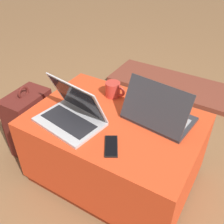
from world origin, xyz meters
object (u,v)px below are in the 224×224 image
(cell_phone, at_px, (111,146))
(laptop_far, at_px, (158,114))
(backpack, at_px, (30,124))
(coffee_mug, at_px, (113,90))
(laptop_near, at_px, (72,114))

(cell_phone, bearing_deg, laptop_far, -140.80)
(backpack, xyz_separation_m, coffee_mug, (0.52, 0.27, 0.30))
(cell_phone, relative_size, coffee_mug, 1.21)
(laptop_far, distance_m, backpack, 0.93)
(backpack, distance_m, coffee_mug, 0.66)
(laptop_far, relative_size, coffee_mug, 2.94)
(cell_phone, distance_m, coffee_mug, 0.46)
(cell_phone, bearing_deg, backpack, -40.14)
(backpack, relative_size, coffee_mug, 4.02)
(backpack, bearing_deg, cell_phone, 78.95)
(laptop_far, distance_m, cell_phone, 0.33)
(laptop_near, distance_m, backpack, 0.55)
(cell_phone, height_order, backpack, backpack)
(coffee_mug, bearing_deg, backpack, -152.27)
(laptop_near, height_order, laptop_far, laptop_near)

